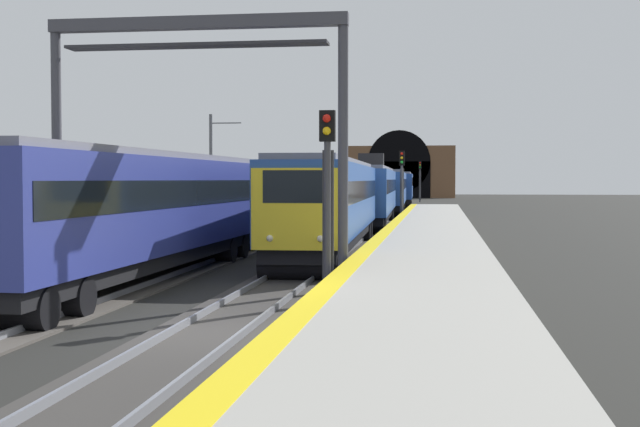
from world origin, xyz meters
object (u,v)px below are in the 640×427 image
object	(u,v)px
railway_signal_near	(327,191)
railway_signal_mid	(402,179)
train_main_approaching	(382,190)
train_adjacent_platform	(223,200)
railway_signal_far	(420,178)
catenary_mast_near	(211,168)
overhead_signal_gantry	(196,86)

from	to	relation	value
railway_signal_near	railway_signal_mid	xyz separation A→B (m)	(40.41, 0.00, 0.30)
railway_signal_mid	train_main_approaching	bearing A→B (deg)	-161.64
train_adjacent_platform	railway_signal_near	world-z (taller)	railway_signal_near
railway_signal_far	catenary_mast_near	world-z (taller)	catenary_mast_near
railway_signal_near	overhead_signal_gantry	bearing A→B (deg)	-122.60
overhead_signal_gantry	railway_signal_mid	bearing A→B (deg)	-6.06
railway_signal_mid	railway_signal_near	bearing A→B (deg)	0.00
railway_signal_far	overhead_signal_gantry	world-z (taller)	overhead_signal_gantry
railway_signal_far	train_adjacent_platform	bearing A→B (deg)	-4.38
train_adjacent_platform	railway_signal_mid	bearing A→B (deg)	-12.44
train_adjacent_platform	overhead_signal_gantry	world-z (taller)	overhead_signal_gantry
railway_signal_far	overhead_signal_gantry	bearing A→B (deg)	-2.47
train_adjacent_platform	railway_signal_far	bearing A→B (deg)	-3.47
catenary_mast_near	train_adjacent_platform	bearing A→B (deg)	-163.52
railway_signal_mid	railway_signal_far	distance (m)	55.45
train_main_approaching	catenary_mast_near	xyz separation A→B (m)	(-10.37, 10.81, 1.61)
railway_signal_near	overhead_signal_gantry	distance (m)	5.56
railway_signal_near	railway_signal_far	distance (m)	95.87
train_adjacent_platform	railway_signal_near	bearing A→B (deg)	-155.01
railway_signal_near	catenary_mast_near	size ratio (longest dim) A/B	0.64
railway_signal_mid	overhead_signal_gantry	distance (m)	38.14
train_main_approaching	railway_signal_mid	bearing A→B (deg)	16.79
overhead_signal_gantry	catenary_mast_near	xyz separation A→B (m)	(32.81, 8.57, -1.83)
railway_signal_near	train_main_approaching	bearing A→B (deg)	-177.78
catenary_mast_near	railway_signal_far	bearing A→B (deg)	-11.75
train_main_approaching	overhead_signal_gantry	xyz separation A→B (m)	(-43.18, 2.25, 3.44)
railway_signal_mid	overhead_signal_gantry	xyz separation A→B (m)	(-37.84, 4.02, 2.57)
train_adjacent_platform	catenary_mast_near	world-z (taller)	catenary_mast_near
overhead_signal_gantry	catenary_mast_near	bearing A→B (deg)	14.63
train_main_approaching	railway_signal_near	xyz separation A→B (m)	(-45.74, -1.77, 0.57)
railway_signal_near	railway_signal_mid	distance (m)	40.41
railway_signal_mid	railway_signal_far	xyz separation A→B (m)	(55.45, 0.00, 0.23)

